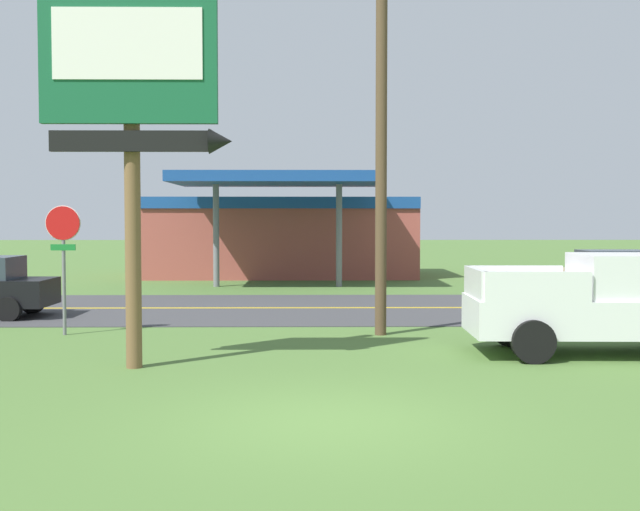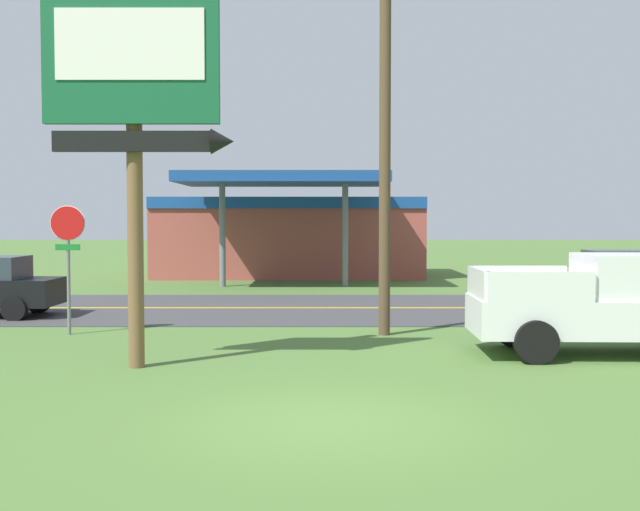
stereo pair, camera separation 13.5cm
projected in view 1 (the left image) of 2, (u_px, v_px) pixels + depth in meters
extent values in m
plane|color=#4C7033|center=(328.00, 422.00, 10.21)|extent=(180.00, 180.00, 0.00)
cube|color=#3D3D3F|center=(318.00, 308.00, 23.19)|extent=(140.00, 8.00, 0.02)
cube|color=gold|center=(318.00, 308.00, 23.19)|extent=(126.00, 0.20, 0.01)
cylinder|color=brown|center=(132.00, 177.00, 13.80)|extent=(0.28, 0.28, 6.77)
cube|color=#145633|center=(129.00, 60.00, 13.52)|extent=(3.06, 0.16, 2.19)
cube|color=white|center=(127.00, 43.00, 13.42)|extent=(2.57, 0.03, 1.22)
cube|color=black|center=(130.00, 141.00, 13.59)|extent=(2.75, 0.12, 0.36)
cone|color=black|center=(221.00, 141.00, 13.61)|extent=(0.40, 0.44, 0.44)
cylinder|color=slate|center=(64.00, 287.00, 17.85)|extent=(0.08, 0.08, 2.20)
cylinder|color=red|center=(63.00, 223.00, 17.76)|extent=(0.76, 0.03, 0.76)
cylinder|color=white|center=(63.00, 223.00, 17.78)|extent=(0.80, 0.01, 0.80)
cube|color=#19722D|center=(63.00, 247.00, 17.78)|extent=(0.56, 0.03, 0.14)
cylinder|color=brown|center=(381.00, 130.00, 17.71)|extent=(0.26, 0.26, 9.29)
cube|color=#A84C42|center=(283.00, 237.00, 36.66)|extent=(12.00, 6.00, 3.60)
cube|color=#19478C|center=(280.00, 203.00, 33.54)|extent=(12.00, 0.12, 0.50)
cube|color=#19478C|center=(278.00, 179.00, 30.56)|extent=(8.00, 5.00, 0.40)
cylinder|color=slate|center=(216.00, 233.00, 30.62)|extent=(0.24, 0.24, 4.20)
cylinder|color=slate|center=(339.00, 233.00, 30.68)|extent=(0.24, 0.24, 4.20)
cube|color=silver|center=(604.00, 316.00, 15.30)|extent=(5.25, 2.11, 0.72)
cube|color=silver|center=(627.00, 276.00, 15.26)|extent=(1.95, 1.85, 0.84)
cube|color=silver|center=(515.00, 279.00, 16.21)|extent=(1.95, 0.18, 0.56)
cube|color=silver|center=(538.00, 287.00, 14.38)|extent=(1.95, 0.18, 0.56)
cube|color=silver|center=(475.00, 283.00, 15.31)|extent=(0.17, 1.88, 0.56)
cylinder|color=black|center=(509.00, 327.00, 16.32)|extent=(0.81, 0.30, 0.80)
cylinder|color=black|center=(533.00, 342.00, 14.36)|extent=(0.81, 0.30, 0.80)
cylinder|color=black|center=(9.00, 309.00, 20.20)|extent=(0.64, 0.24, 0.64)
cylinder|color=black|center=(33.00, 302.00, 21.96)|extent=(0.64, 0.24, 0.64)
cube|color=tan|center=(619.00, 280.00, 25.28)|extent=(4.20, 1.76, 0.72)
cube|color=#2D3842|center=(615.00, 260.00, 25.24)|extent=(2.10, 1.56, 0.60)
cylinder|color=black|center=(569.00, 289.00, 26.16)|extent=(0.64, 0.24, 0.64)
cylinder|color=black|center=(588.00, 294.00, 24.40)|extent=(0.64, 0.24, 0.64)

